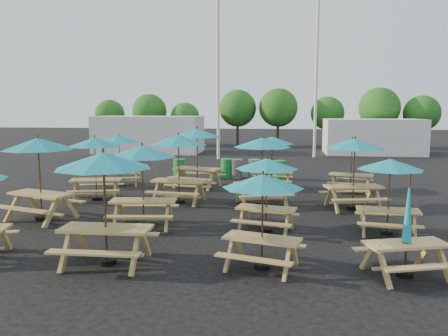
# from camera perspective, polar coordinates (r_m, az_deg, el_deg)

# --- Properties ---
(ground) EXTENTS (120.00, 120.00, 0.00)m
(ground) POSITION_cam_1_polar(r_m,az_deg,el_deg) (15.46, -0.71, -4.78)
(ground) COLOR black
(ground) RESTS_ON ground
(picnic_unit_1) EXTENTS (2.61, 2.61, 2.52)m
(picnic_unit_1) POSITION_cam_1_polar(r_m,az_deg,el_deg) (14.10, -23.10, 2.26)
(picnic_unit_1) COLOR tan
(picnic_unit_1) RESTS_ON ground
(picnic_unit_2) EXTENTS (2.36, 2.36, 2.34)m
(picnic_unit_2) POSITION_cam_1_polar(r_m,az_deg,el_deg) (16.63, -16.53, 2.76)
(picnic_unit_2) COLOR tan
(picnic_unit_2) RESTS_ON ground
(picnic_unit_3) EXTENTS (2.35, 2.35, 2.24)m
(picnic_unit_3) POSITION_cam_1_polar(r_m,az_deg,el_deg) (19.51, -13.56, 3.29)
(picnic_unit_3) COLOR tan
(picnic_unit_3) RESTS_ON ground
(picnic_unit_4) EXTENTS (2.09, 2.09, 2.47)m
(picnic_unit_4) POSITION_cam_1_polar(r_m,az_deg,el_deg) (9.55, -15.45, 0.03)
(picnic_unit_4) COLOR tan
(picnic_unit_4) RESTS_ON ground
(picnic_unit_5) EXTENTS (2.18, 2.18, 2.36)m
(picnic_unit_5) POSITION_cam_1_polar(r_m,az_deg,el_deg) (12.45, -10.64, 1.45)
(picnic_unit_5) COLOR tan
(picnic_unit_5) RESTS_ON ground
(picnic_unit_6) EXTENTS (2.29, 2.29, 2.46)m
(picnic_unit_6) POSITION_cam_1_polar(r_m,az_deg,el_deg) (15.54, -5.96, 3.09)
(picnic_unit_6) COLOR tan
(picnic_unit_6) RESTS_ON ground
(picnic_unit_7) EXTENTS (2.61, 2.61, 2.55)m
(picnic_unit_7) POSITION_cam_1_polar(r_m,az_deg,el_deg) (18.54, -3.53, 4.10)
(picnic_unit_7) COLOR tan
(picnic_unit_7) RESTS_ON ground
(picnic_unit_8) EXTENTS (2.08, 2.08, 2.04)m
(picnic_unit_8) POSITION_cam_1_polar(r_m,az_deg,el_deg) (9.03, 5.08, -2.53)
(picnic_unit_8) COLOR tan
(picnic_unit_8) RESTS_ON ground
(picnic_unit_9) EXTENTS (2.02, 2.02, 2.05)m
(picnic_unit_9) POSITION_cam_1_polar(r_m,az_deg,el_deg) (11.79, 5.60, -0.06)
(picnic_unit_9) COLOR tan
(picnic_unit_9) RESTS_ON ground
(picnic_unit_10) EXTENTS (2.50, 2.50, 2.39)m
(picnic_unit_10) POSITION_cam_1_polar(r_m,az_deg,el_deg) (15.09, 5.02, 2.76)
(picnic_unit_10) COLOR tan
(picnic_unit_10) RESTS_ON ground
(picnic_unit_11) EXTENTS (1.95, 1.95, 2.23)m
(picnic_unit_11) POSITION_cam_1_polar(r_m,az_deg,el_deg) (18.32, 6.30, 3.17)
(picnic_unit_11) COLOR tan
(picnic_unit_11) RESTS_ON ground
(picnic_unit_12) EXTENTS (1.99, 1.85, 2.09)m
(picnic_unit_12) POSITION_cam_1_polar(r_m,az_deg,el_deg) (9.50, 22.77, -8.07)
(picnic_unit_12) COLOR tan
(picnic_unit_12) RESTS_ON ground
(picnic_unit_13) EXTENTS (1.91, 1.91, 2.06)m
(picnic_unit_13) POSITION_cam_1_polar(r_m,az_deg,el_deg) (12.32, 20.87, -0.16)
(picnic_unit_13) COLOR tan
(picnic_unit_13) RESTS_ON ground
(picnic_unit_14) EXTENTS (2.39, 2.39, 2.40)m
(picnic_unit_14) POSITION_cam_1_polar(r_m,az_deg,el_deg) (15.06, 16.72, 2.46)
(picnic_unit_14) COLOR tan
(picnic_unit_14) RESTS_ON ground
(picnic_unit_15) EXTENTS (2.21, 2.21, 2.19)m
(picnic_unit_15) POSITION_cam_1_polar(r_m,az_deg,el_deg) (18.31, 16.40, 2.79)
(picnic_unit_15) COLOR tan
(picnic_unit_15) RESTS_ON ground
(waste_bin_0) EXTENTS (0.58, 0.58, 0.94)m
(waste_bin_0) POSITION_cam_1_polar(r_m,az_deg,el_deg) (21.33, -5.85, -0.08)
(waste_bin_0) COLOR #188832
(waste_bin_0) RESTS_ON ground
(waste_bin_1) EXTENTS (0.58, 0.58, 0.94)m
(waste_bin_1) POSITION_cam_1_polar(r_m,az_deg,el_deg) (21.32, 0.36, -0.04)
(waste_bin_1) COLOR #188832
(waste_bin_1) RESTS_ON ground
(waste_bin_2) EXTENTS (0.58, 0.58, 0.94)m
(waste_bin_2) POSITION_cam_1_polar(r_m,az_deg,el_deg) (21.18, 1.67, -0.09)
(waste_bin_2) COLOR gray
(waste_bin_2) RESTS_ON ground
(waste_bin_3) EXTENTS (0.58, 0.58, 0.94)m
(waste_bin_3) POSITION_cam_1_polar(r_m,az_deg,el_deg) (21.12, 3.94, -0.13)
(waste_bin_3) COLOR gray
(waste_bin_3) RESTS_ON ground
(waste_bin_4) EXTENTS (0.58, 0.58, 0.94)m
(waste_bin_4) POSITION_cam_1_polar(r_m,az_deg,el_deg) (20.77, 7.25, -0.31)
(waste_bin_4) COLOR #188832
(waste_bin_4) RESTS_ON ground
(mast_0) EXTENTS (0.20, 0.20, 12.00)m
(mast_0) POSITION_cam_1_polar(r_m,az_deg,el_deg) (29.36, -0.77, 12.90)
(mast_0) COLOR silver
(mast_0) RESTS_ON ground
(mast_1) EXTENTS (0.20, 0.20, 12.00)m
(mast_1) POSITION_cam_1_polar(r_m,az_deg,el_deg) (31.15, 11.99, 12.44)
(mast_1) COLOR silver
(mast_1) RESTS_ON ground
(event_tent_0) EXTENTS (8.00, 4.00, 2.80)m
(event_tent_0) POSITION_cam_1_polar(r_m,az_deg,el_deg) (34.52, -9.74, 4.37)
(event_tent_0) COLOR silver
(event_tent_0) RESTS_ON ground
(event_tent_1) EXTENTS (7.00, 4.00, 2.60)m
(event_tent_1) POSITION_cam_1_polar(r_m,az_deg,el_deg) (34.69, 18.82, 3.92)
(event_tent_1) COLOR silver
(event_tent_1) RESTS_ON ground
(tree_0) EXTENTS (2.80, 2.80, 4.24)m
(tree_0) POSITION_cam_1_polar(r_m,az_deg,el_deg) (43.34, -14.69, 6.78)
(tree_0) COLOR #382314
(tree_0) RESTS_ON ground
(tree_1) EXTENTS (3.11, 3.11, 4.72)m
(tree_1) POSITION_cam_1_polar(r_m,az_deg,el_deg) (40.62, -9.71, 7.33)
(tree_1) COLOR #382314
(tree_1) RESTS_ON ground
(tree_2) EXTENTS (2.59, 2.59, 3.93)m
(tree_2) POSITION_cam_1_polar(r_m,az_deg,el_deg) (39.53, -5.11, 6.64)
(tree_2) COLOR #382314
(tree_2) RESTS_ON ground
(tree_3) EXTENTS (3.36, 3.36, 5.09)m
(tree_3) POSITION_cam_1_polar(r_m,az_deg,el_deg) (39.85, 1.79, 7.80)
(tree_3) COLOR #382314
(tree_3) RESTS_ON ground
(tree_4) EXTENTS (3.41, 3.41, 5.17)m
(tree_4) POSITION_cam_1_polar(r_m,az_deg,el_deg) (39.20, 7.10, 7.82)
(tree_4) COLOR #382314
(tree_4) RESTS_ON ground
(tree_5) EXTENTS (2.94, 2.94, 4.45)m
(tree_5) POSITION_cam_1_polar(r_m,az_deg,el_deg) (39.83, 13.37, 6.97)
(tree_5) COLOR #382314
(tree_5) RESTS_ON ground
(tree_6) EXTENTS (3.38, 3.38, 5.13)m
(tree_6) POSITION_cam_1_polar(r_m,az_deg,el_deg) (38.70, 19.63, 7.39)
(tree_6) COLOR #382314
(tree_6) RESTS_ON ground
(tree_7) EXTENTS (2.95, 2.95, 4.48)m
(tree_7) POSITION_cam_1_polar(r_m,az_deg,el_deg) (39.58, 24.42, 6.52)
(tree_7) COLOR #382314
(tree_7) RESTS_ON ground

